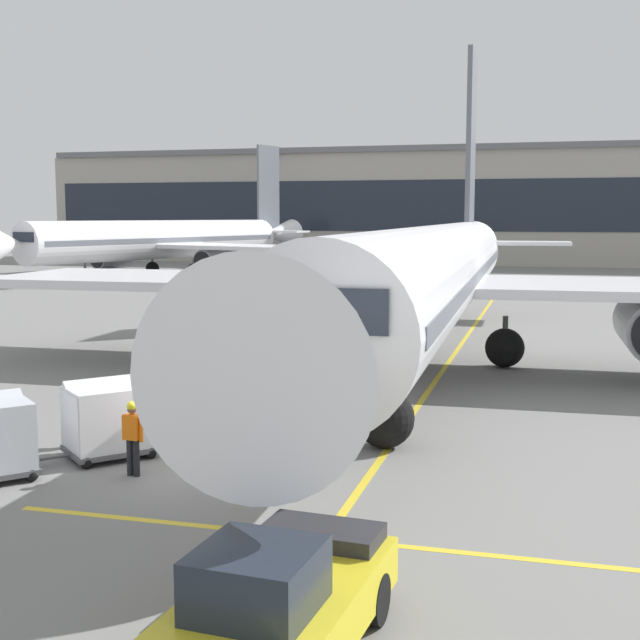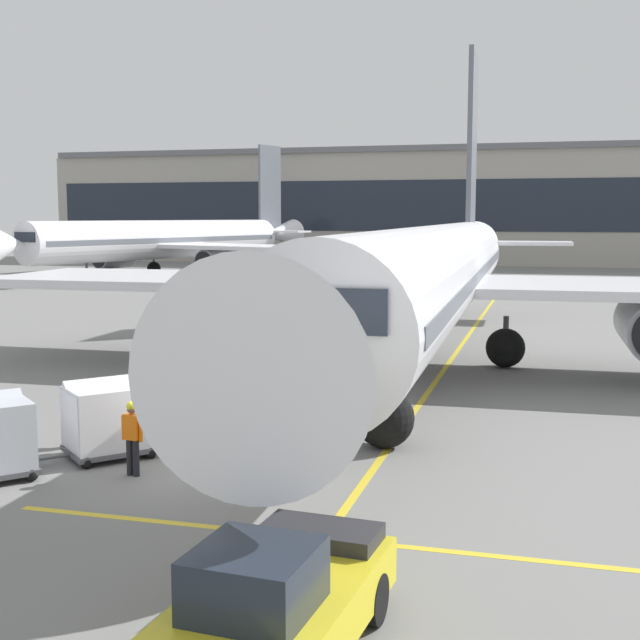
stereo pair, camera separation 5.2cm
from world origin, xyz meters
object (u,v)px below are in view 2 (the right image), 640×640
pushback_tug (276,602)px  safety_cone_wingtip (310,358)px  parked_airplane (436,273)px  belt_loader (226,403)px  ground_crew_by_carts (132,433)px  baggage_cart_lead (108,417)px  ground_crew_by_loader (96,407)px  safety_cone_engine_keepout (228,376)px  distant_airplane (168,240)px

pushback_tug → safety_cone_wingtip: 22.31m
parked_airplane → belt_loader: 12.60m
ground_crew_by_carts → parked_airplane: bearing=72.8°
baggage_cart_lead → ground_crew_by_loader: (-0.86, 0.95, -0.00)m
parked_airplane → ground_crew_by_loader: size_ratio=26.18×
ground_crew_by_carts → safety_cone_engine_keepout: (-1.77, 10.47, -0.67)m
parked_airplane → baggage_cart_lead: bearing=-113.2°
pushback_tug → safety_cone_wingtip: (-5.71, 21.56, -0.47)m
baggage_cart_lead → safety_cone_wingtip: baggage_cart_lead is taller
ground_crew_by_carts → safety_cone_engine_keepout: 10.64m
belt_loader → safety_cone_wingtip: (-0.64, 10.53, -0.49)m
parked_airplane → ground_crew_by_carts: size_ratio=26.18×
baggage_cart_lead → distant_airplane: (-25.84, 57.95, 2.56)m
belt_loader → safety_cone_wingtip: bearing=93.5°
baggage_cart_lead → pushback_tug: baggage_cart_lead is taller
ground_crew_by_loader → safety_cone_engine_keepout: ground_crew_by_loader is taller
baggage_cart_lead → ground_crew_by_carts: bearing=-43.4°
ground_crew_by_carts → distant_airplane: (-27.17, 59.21, 2.56)m
safety_cone_engine_keepout → belt_loader: bearing=-69.1°
ground_crew_by_carts → safety_cone_wingtip: (0.03, 14.65, -0.65)m
parked_airplane → safety_cone_wingtip: size_ratio=63.12×
baggage_cart_lead → pushback_tug: bearing=-49.1°
pushback_tug → ground_crew_by_carts: pushback_tug is taller
belt_loader → baggage_cart_lead: belt_loader is taller
pushback_tug → distant_airplane: distant_airplane is taller
pushback_tug → ground_crew_by_carts: (-5.74, 6.91, 0.17)m
baggage_cart_lead → distant_airplane: distant_airplane is taller
baggage_cart_lead → safety_cone_wingtip: size_ratio=3.55×
belt_loader → pushback_tug: bearing=-65.3°
ground_crew_by_loader → ground_crew_by_carts: size_ratio=1.00×
pushback_tug → ground_crew_by_loader: (-7.93, 9.12, 0.17)m
belt_loader → safety_cone_engine_keepout: (-2.43, 6.36, -0.52)m
ground_crew_by_loader → distant_airplane: distant_airplane is taller
baggage_cart_lead → distant_airplane: size_ratio=0.06×
belt_loader → ground_crew_by_loader: bearing=-146.3°
baggage_cart_lead → ground_crew_by_loader: bearing=132.2°
belt_loader → ground_crew_by_carts: belt_loader is taller
distant_airplane → belt_loader: bearing=-63.2°
parked_airplane → ground_crew_by_loader: parked_airplane is taller
belt_loader → safety_cone_wingtip: belt_loader is taller
ground_crew_by_loader → distant_airplane: size_ratio=0.04×
distant_airplane → parked_airplane: bearing=-53.7°
pushback_tug → safety_cone_wingtip: bearing=104.8°
parked_airplane → safety_cone_engine_keepout: bearing=-141.9°
safety_cone_engine_keepout → ground_crew_by_loader: bearing=-93.0°
pushback_tug → safety_cone_engine_keepout: (-7.51, 17.39, -0.50)m
parked_airplane → ground_crew_by_loader: (-7.03, -13.44, -2.73)m
safety_cone_wingtip → baggage_cart_lead: bearing=-95.8°
baggage_cart_lead → ground_crew_by_carts: (1.33, -1.26, -0.00)m
parked_airplane → distant_airplane: (-32.00, 43.56, -0.17)m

